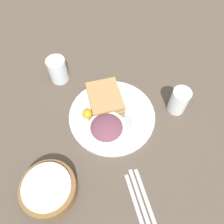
{
  "coord_description": "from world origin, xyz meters",
  "views": [
    {
      "loc": [
        -0.38,
        0.18,
        0.72
      ],
      "look_at": [
        0.0,
        0.0,
        0.03
      ],
      "focal_mm": 35.0,
      "sensor_mm": 36.0,
      "label": 1
    }
  ],
  "objects_px": {
    "knife": "(139,197)",
    "water_glass": "(179,101)",
    "bread_basket": "(49,189)",
    "salad_bowl": "(107,129)",
    "dressing_cup": "(127,123)",
    "drink_glass": "(58,70)",
    "fork": "(145,195)",
    "sandwich": "(105,99)",
    "plate": "(112,116)",
    "spoon": "(134,199)"
  },
  "relations": [
    {
      "from": "fork",
      "to": "drink_glass",
      "type": "bearing_deg",
      "value": -162.12
    },
    {
      "from": "salad_bowl",
      "to": "spoon",
      "type": "relative_size",
      "value": 0.86
    },
    {
      "from": "dressing_cup",
      "to": "bread_basket",
      "type": "relative_size",
      "value": 0.26
    },
    {
      "from": "bread_basket",
      "to": "knife",
      "type": "bearing_deg",
      "value": -119.57
    },
    {
      "from": "salad_bowl",
      "to": "dressing_cup",
      "type": "relative_size",
      "value": 3.01
    },
    {
      "from": "dressing_cup",
      "to": "drink_glass",
      "type": "bearing_deg",
      "value": 23.63
    },
    {
      "from": "drink_glass",
      "to": "water_glass",
      "type": "height_order",
      "value": "same"
    },
    {
      "from": "water_glass",
      "to": "sandwich",
      "type": "bearing_deg",
      "value": 60.44
    },
    {
      "from": "knife",
      "to": "water_glass",
      "type": "bearing_deg",
      "value": 137.27
    },
    {
      "from": "drink_glass",
      "to": "spoon",
      "type": "height_order",
      "value": "drink_glass"
    },
    {
      "from": "knife",
      "to": "spoon",
      "type": "height_order",
      "value": "same"
    },
    {
      "from": "dressing_cup",
      "to": "fork",
      "type": "bearing_deg",
      "value": 165.93
    },
    {
      "from": "drink_glass",
      "to": "fork",
      "type": "distance_m",
      "value": 0.58
    },
    {
      "from": "sandwich",
      "to": "bread_basket",
      "type": "distance_m",
      "value": 0.37
    },
    {
      "from": "bread_basket",
      "to": "dressing_cup",
      "type": "bearing_deg",
      "value": -72.97
    },
    {
      "from": "salad_bowl",
      "to": "knife",
      "type": "height_order",
      "value": "salad_bowl"
    },
    {
      "from": "sandwich",
      "to": "drink_glass",
      "type": "xyz_separation_m",
      "value": [
        0.2,
        0.12,
        0.01
      ]
    },
    {
      "from": "dressing_cup",
      "to": "salad_bowl",
      "type": "bearing_deg",
      "value": 85.97
    },
    {
      "from": "drink_glass",
      "to": "knife",
      "type": "bearing_deg",
      "value": -173.25
    },
    {
      "from": "water_glass",
      "to": "plate",
      "type": "bearing_deg",
      "value": 72.75
    },
    {
      "from": "salad_bowl",
      "to": "knife",
      "type": "distance_m",
      "value": 0.24
    },
    {
      "from": "salad_bowl",
      "to": "bread_basket",
      "type": "distance_m",
      "value": 0.26
    },
    {
      "from": "salad_bowl",
      "to": "fork",
      "type": "relative_size",
      "value": 0.78
    },
    {
      "from": "sandwich",
      "to": "drink_glass",
      "type": "relative_size",
      "value": 1.58
    },
    {
      "from": "drink_glass",
      "to": "fork",
      "type": "relative_size",
      "value": 0.62
    },
    {
      "from": "fork",
      "to": "knife",
      "type": "xyz_separation_m",
      "value": [
        0.0,
        0.02,
        0.0
      ]
    },
    {
      "from": "fork",
      "to": "water_glass",
      "type": "height_order",
      "value": "water_glass"
    },
    {
      "from": "plate",
      "to": "fork",
      "type": "distance_m",
      "value": 0.3
    },
    {
      "from": "plate",
      "to": "drink_glass",
      "type": "relative_size",
      "value": 3.06
    },
    {
      "from": "plate",
      "to": "bread_basket",
      "type": "relative_size",
      "value": 1.89
    },
    {
      "from": "drink_glass",
      "to": "knife",
      "type": "distance_m",
      "value": 0.57
    },
    {
      "from": "plate",
      "to": "knife",
      "type": "height_order",
      "value": "plate"
    },
    {
      "from": "knife",
      "to": "dressing_cup",
      "type": "bearing_deg",
      "value": 171.21
    },
    {
      "from": "salad_bowl",
      "to": "sandwich",
      "type": "bearing_deg",
      "value": -21.69
    },
    {
      "from": "salad_bowl",
      "to": "knife",
      "type": "xyz_separation_m",
      "value": [
        -0.24,
        0.0,
        -0.04
      ]
    },
    {
      "from": "dressing_cup",
      "to": "knife",
      "type": "xyz_separation_m",
      "value": [
        -0.24,
        0.08,
        -0.03
      ]
    },
    {
      "from": "plate",
      "to": "knife",
      "type": "xyz_separation_m",
      "value": [
        -0.3,
        0.05,
        -0.0
      ]
    },
    {
      "from": "plate",
      "to": "sandwich",
      "type": "height_order",
      "value": "sandwich"
    },
    {
      "from": "fork",
      "to": "water_glass",
      "type": "bearing_deg",
      "value": 139.41
    },
    {
      "from": "spoon",
      "to": "water_glass",
      "type": "xyz_separation_m",
      "value": [
        0.22,
        -0.31,
        0.05
      ]
    },
    {
      "from": "sandwich",
      "to": "bread_basket",
      "type": "relative_size",
      "value": 0.98
    },
    {
      "from": "dressing_cup",
      "to": "spoon",
      "type": "relative_size",
      "value": 0.29
    },
    {
      "from": "sandwich",
      "to": "fork",
      "type": "height_order",
      "value": "sandwich"
    },
    {
      "from": "drink_glass",
      "to": "fork",
      "type": "bearing_deg",
      "value": -171.53
    },
    {
      "from": "drink_glass",
      "to": "water_glass",
      "type": "distance_m",
      "value": 0.49
    },
    {
      "from": "fork",
      "to": "spoon",
      "type": "height_order",
      "value": "same"
    },
    {
      "from": "salad_bowl",
      "to": "water_glass",
      "type": "distance_m",
      "value": 0.29
    },
    {
      "from": "plate",
      "to": "drink_glass",
      "type": "xyz_separation_m",
      "value": [
        0.27,
        0.12,
        0.05
      ]
    },
    {
      "from": "plate",
      "to": "dressing_cup",
      "type": "relative_size",
      "value": 7.33
    },
    {
      "from": "bread_basket",
      "to": "water_glass",
      "type": "relative_size",
      "value": 1.61
    }
  ]
}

